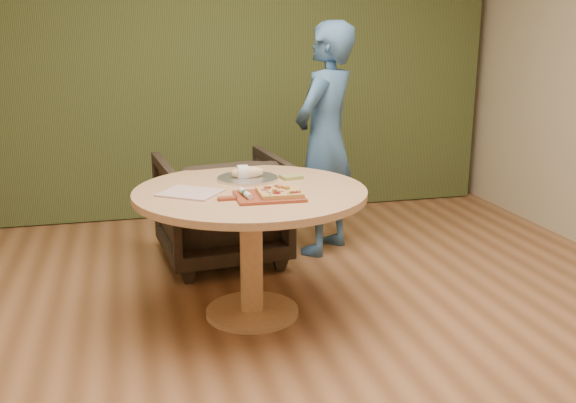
% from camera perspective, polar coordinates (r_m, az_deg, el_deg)
% --- Properties ---
extents(room_shell, '(5.04, 6.04, 2.84)m').
position_cam_1_polar(room_shell, '(2.80, 3.03, 10.89)').
color(room_shell, '#99633D').
rests_on(room_shell, ground).
extents(curtain, '(4.80, 0.14, 2.78)m').
position_cam_1_polar(curtain, '(5.63, -5.95, 12.96)').
color(curtain, '#323E1C').
rests_on(curtain, ground).
extents(pedestal_table, '(1.29, 1.29, 0.75)m').
position_cam_1_polar(pedestal_table, '(3.58, -3.33, -1.07)').
color(pedestal_table, tan).
rests_on(pedestal_table, ground).
extents(pizza_paddle, '(0.45, 0.29, 0.01)m').
position_cam_1_polar(pizza_paddle, '(3.35, -1.87, 0.46)').
color(pizza_paddle, brown).
rests_on(pizza_paddle, pedestal_table).
extents(flatbread_pizza, '(0.23, 0.23, 0.04)m').
position_cam_1_polar(flatbread_pizza, '(3.36, -0.76, 0.84)').
color(flatbread_pizza, tan).
rests_on(flatbread_pizza, pizza_paddle).
extents(cutlery_roll, '(0.05, 0.20, 0.03)m').
position_cam_1_polar(cutlery_roll, '(3.33, -3.82, 0.74)').
color(cutlery_roll, beige).
rests_on(cutlery_roll, pizza_paddle).
extents(newspaper, '(0.39, 0.38, 0.01)m').
position_cam_1_polar(newspaper, '(3.47, -8.68, 0.76)').
color(newspaper, white).
rests_on(newspaper, pedestal_table).
extents(serving_tray, '(0.36, 0.36, 0.02)m').
position_cam_1_polar(serving_tray, '(3.76, -3.61, 2.07)').
color(serving_tray, silver).
rests_on(serving_tray, pedestal_table).
extents(bread_roll, '(0.19, 0.09, 0.09)m').
position_cam_1_polar(bread_roll, '(3.75, -3.75, 2.60)').
color(bread_roll, beige).
rests_on(bread_roll, serving_tray).
extents(green_packet, '(0.13, 0.12, 0.02)m').
position_cam_1_polar(green_packet, '(3.78, 0.28, 2.20)').
color(green_packet, olive).
rests_on(green_packet, pedestal_table).
extents(armchair, '(0.89, 0.85, 0.85)m').
position_cam_1_polar(armchair, '(4.52, -5.99, -0.13)').
color(armchair, black).
rests_on(armchair, ground).
extents(person_standing, '(0.71, 0.71, 1.66)m').
position_cam_1_polar(person_standing, '(4.62, 3.34, 5.45)').
color(person_standing, '#375F8C').
rests_on(person_standing, ground).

